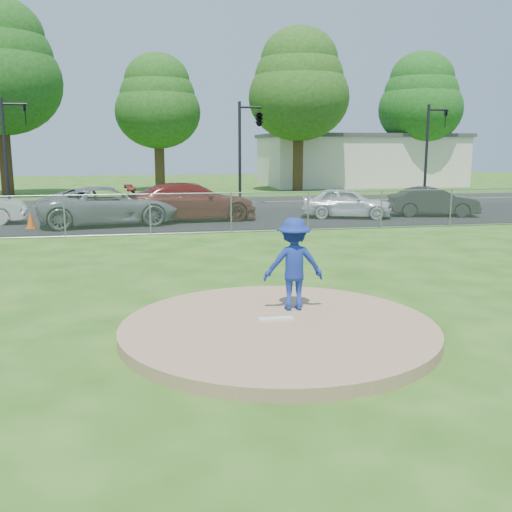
{
  "coord_description": "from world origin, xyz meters",
  "views": [
    {
      "loc": [
        -2.17,
        -9.1,
        3.15
      ],
      "look_at": [
        0.0,
        2.0,
        1.0
      ],
      "focal_mm": 40.0,
      "sensor_mm": 36.0,
      "label": 1
    }
  ],
  "objects": [
    {
      "name": "parked_car_charcoal",
      "position": [
        11.08,
        15.46,
        0.68
      ],
      "size": [
        4.28,
        2.29,
        1.34
      ],
      "primitive_type": "imported",
      "rotation": [
        0.0,
        0.0,
        1.35
      ],
      "color": "black",
      "rests_on": "parking_lot"
    },
    {
      "name": "chain_link_fence",
      "position": [
        0.0,
        12.0,
        0.75
      ],
      "size": [
        40.0,
        0.06,
        1.5
      ],
      "primitive_type": "cube",
      "color": "gray",
      "rests_on": "ground"
    },
    {
      "name": "pitching_rubber",
      "position": [
        0.0,
        0.2,
        0.22
      ],
      "size": [
        0.6,
        0.15,
        0.04
      ],
      "primitive_type": "cube",
      "color": "white",
      "rests_on": "pitchers_mound"
    },
    {
      "name": "parked_car_gray",
      "position": [
        -3.65,
        15.11,
        0.8
      ],
      "size": [
        6.05,
        3.56,
        1.58
      ],
      "primitive_type": "imported",
      "rotation": [
        0.0,
        0.0,
        1.74
      ],
      "color": "slate",
      "rests_on": "parking_lot"
    },
    {
      "name": "parking_lot",
      "position": [
        0.0,
        16.5,
        0.01
      ],
      "size": [
        50.0,
        8.0,
        0.01
      ],
      "primitive_type": "cube",
      "color": "black",
      "rests_on": "ground"
    },
    {
      "name": "parked_car_darkred",
      "position": [
        -0.15,
        15.92,
        0.83
      ],
      "size": [
        5.86,
        2.8,
        1.65
      ],
      "primitive_type": "imported",
      "rotation": [
        0.0,
        0.0,
        1.66
      ],
      "color": "maroon",
      "rests_on": "parking_lot"
    },
    {
      "name": "ground",
      "position": [
        0.0,
        10.0,
        0.0
      ],
      "size": [
        120.0,
        120.0,
        0.0
      ],
      "primitive_type": "plane",
      "color": "#245111",
      "rests_on": "ground"
    },
    {
      "name": "traffic_signal_left",
      "position": [
        -8.76,
        22.0,
        3.36
      ],
      "size": [
        1.28,
        0.2,
        5.6
      ],
      "color": "black",
      "rests_on": "ground"
    },
    {
      "name": "traffic_signal_center",
      "position": [
        3.97,
        22.0,
        4.61
      ],
      "size": [
        1.42,
        2.48,
        5.6
      ],
      "color": "black",
      "rests_on": "ground"
    },
    {
      "name": "street",
      "position": [
        0.0,
        24.0,
        0.0
      ],
      "size": [
        60.0,
        7.0,
        0.01
      ],
      "primitive_type": "cube",
      "color": "black",
      "rests_on": "ground"
    },
    {
      "name": "tree_far_right",
      "position": [
        20.0,
        35.0,
        7.06
      ],
      "size": [
        6.72,
        6.72,
        10.74
      ],
      "color": "#392414",
      "rests_on": "ground"
    },
    {
      "name": "tree_right",
      "position": [
        9.0,
        32.0,
        7.65
      ],
      "size": [
        7.28,
        7.28,
        11.63
      ],
      "color": "#362613",
      "rests_on": "ground"
    },
    {
      "name": "traffic_cone",
      "position": [
        -6.63,
        14.57,
        0.35
      ],
      "size": [
        0.35,
        0.35,
        0.69
      ],
      "primitive_type": "cone",
      "color": "#FF5A0D",
      "rests_on": "parking_lot"
    },
    {
      "name": "parked_car_pearl",
      "position": [
        6.84,
        15.54,
        0.7
      ],
      "size": [
        4.37,
        2.85,
        1.38
      ],
      "primitive_type": "imported",
      "rotation": [
        0.0,
        0.0,
        1.24
      ],
      "color": "silver",
      "rests_on": "parking_lot"
    },
    {
      "name": "pitcher",
      "position": [
        0.47,
        0.82,
        1.05
      ],
      "size": [
        1.15,
        0.72,
        1.71
      ],
      "primitive_type": "imported",
      "rotation": [
        0.0,
        0.0,
        3.06
      ],
      "color": "navy",
      "rests_on": "pitchers_mound"
    },
    {
      "name": "traffic_signal_right",
      "position": [
        14.24,
        22.0,
        3.36
      ],
      "size": [
        1.28,
        0.2,
        5.6
      ],
      "color": "black",
      "rests_on": "ground"
    },
    {
      "name": "tree_center",
      "position": [
        -1.0,
        34.0,
        6.47
      ],
      "size": [
        6.16,
        6.16,
        9.84
      ],
      "color": "#3B2915",
      "rests_on": "ground"
    },
    {
      "name": "commercial_building",
      "position": [
        16.0,
        38.0,
        2.16
      ],
      "size": [
        16.4,
        9.4,
        4.3
      ],
      "color": "beige",
      "rests_on": "ground"
    },
    {
      "name": "pitchers_mound",
      "position": [
        0.0,
        0.0,
        0.1
      ],
      "size": [
        5.4,
        5.4,
        0.2
      ],
      "primitive_type": "cylinder",
      "color": "#987553",
      "rests_on": "ground"
    }
  ]
}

